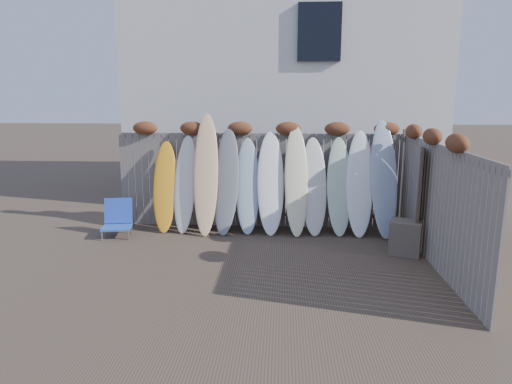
# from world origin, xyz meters

# --- Properties ---
(ground) EXTENTS (80.00, 80.00, 0.00)m
(ground) POSITION_xyz_m (0.00, 0.00, 0.00)
(ground) COLOR #493A2D
(back_fence) EXTENTS (6.05, 0.28, 2.24)m
(back_fence) POSITION_xyz_m (0.06, 2.39, 1.18)
(back_fence) COLOR slate
(back_fence) RESTS_ON ground
(right_fence) EXTENTS (0.28, 4.40, 2.24)m
(right_fence) POSITION_xyz_m (2.99, 0.25, 1.14)
(right_fence) COLOR slate
(right_fence) RESTS_ON ground
(house) EXTENTS (8.50, 5.50, 6.33)m
(house) POSITION_xyz_m (0.50, 6.50, 3.20)
(house) COLOR silver
(house) RESTS_ON ground
(beach_chair) EXTENTS (0.64, 0.67, 0.73)m
(beach_chair) POSITION_xyz_m (-2.81, 1.54, 0.34)
(beach_chair) COLOR blue
(beach_chair) RESTS_ON ground
(wooden_crate) EXTENTS (0.64, 0.59, 0.61)m
(wooden_crate) POSITION_xyz_m (2.68, 0.74, 0.30)
(wooden_crate) COLOR brown
(wooden_crate) RESTS_ON ground
(lattice_panel) EXTENTS (0.38, 1.21, 1.86)m
(lattice_panel) POSITION_xyz_m (2.99, 1.20, 0.93)
(lattice_panel) COLOR brown
(lattice_panel) RESTS_ON ground
(surfboard_0) EXTENTS (0.50, 0.67, 1.85)m
(surfboard_0) POSITION_xyz_m (-1.93, 2.00, 0.92)
(surfboard_0) COLOR orange
(surfboard_0) RESTS_ON ground
(surfboard_1) EXTENTS (0.52, 0.74, 1.97)m
(surfboard_1) POSITION_xyz_m (-1.51, 1.99, 0.98)
(surfboard_1) COLOR silver
(surfboard_1) RESTS_ON ground
(surfboard_2) EXTENTS (0.53, 0.86, 2.41)m
(surfboard_2) POSITION_xyz_m (-1.06, 1.91, 1.21)
(surfboard_2) COLOR #FFC286
(surfboard_2) RESTS_ON ground
(surfboard_3) EXTENTS (0.60, 0.79, 2.11)m
(surfboard_3) POSITION_xyz_m (-0.66, 1.93, 1.06)
(surfboard_3) COLOR slate
(surfboard_3) RESTS_ON ground
(surfboard_4) EXTENTS (0.53, 0.71, 1.92)m
(surfboard_4) POSITION_xyz_m (-0.22, 2.00, 0.96)
(surfboard_4) COLOR #98B0BF
(surfboard_4) RESTS_ON ground
(surfboard_5) EXTENTS (0.59, 0.76, 2.05)m
(surfboard_5) POSITION_xyz_m (0.25, 1.98, 1.03)
(surfboard_5) COLOR white
(surfboard_5) RESTS_ON ground
(surfboard_6) EXTENTS (0.52, 0.80, 2.18)m
(surfboard_6) POSITION_xyz_m (0.77, 1.94, 1.09)
(surfboard_6) COLOR #FAEFBF
(surfboard_6) RESTS_ON ground
(surfboard_7) EXTENTS (0.58, 0.73, 1.94)m
(surfboard_7) POSITION_xyz_m (1.13, 1.97, 0.97)
(surfboard_7) COLOR silver
(surfboard_7) RESTS_ON ground
(surfboard_8) EXTENTS (0.51, 0.70, 1.95)m
(surfboard_8) POSITION_xyz_m (1.64, 1.98, 0.97)
(surfboard_8) COLOR beige
(surfboard_8) RESTS_ON ground
(surfboard_9) EXTENTS (0.57, 0.76, 2.09)m
(surfboard_9) POSITION_xyz_m (2.04, 1.95, 1.04)
(surfboard_9) COLOR white
(surfboard_9) RESTS_ON ground
(surfboard_10) EXTENTS (0.58, 0.84, 2.30)m
(surfboard_10) POSITION_xyz_m (2.51, 1.92, 1.15)
(surfboard_10) COLOR #A0ADC4
(surfboard_10) RESTS_ON ground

